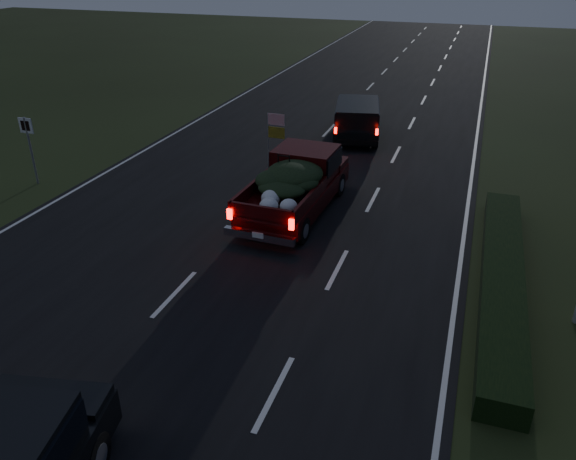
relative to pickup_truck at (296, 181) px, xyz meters
The scene contains 6 objects.
ground 5.98m from the pickup_truck, 103.24° to the right, with size 120.00×120.00×0.00m, color black.
road_asphalt 5.97m from the pickup_truck, 103.24° to the right, with size 14.00×120.00×0.02m, color black.
hedge_row 7.05m from the pickup_truck, 22.87° to the right, with size 1.00×10.00×0.60m, color black.
route_sign 9.89m from the pickup_truck, behind, with size 0.55×0.08×2.50m.
pickup_truck is the anchor object (origin of this frame).
lead_suv 8.57m from the pickup_truck, 89.10° to the left, with size 2.79×4.89×1.32m.
Camera 1 is at (6.56, -10.37, 7.85)m, focal length 35.00 mm.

